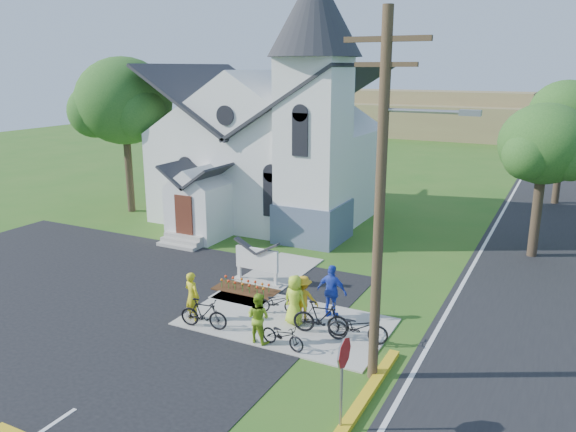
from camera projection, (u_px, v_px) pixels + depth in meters
The scene contains 23 objects.
ground at pixel (241, 319), 19.60m from camera, with size 120.00×120.00×0.00m, color #2F611B.
parking_lot at pixel (53, 303), 20.94m from camera, with size 20.00×16.00×0.02m, color black.
road at pixel (568, 243), 28.12m from camera, with size 8.00×90.00×0.02m, color black.
sidewalk at pixel (286, 322), 19.36m from camera, with size 7.00×4.00×0.05m, color #ADA99C.
church at pixel (273, 128), 31.40m from camera, with size 12.35×12.00×13.00m.
church_sign at pixel (257, 259), 22.61m from camera, with size 2.20×0.40×1.70m.
flower_bed at pixel (246, 290), 22.09m from camera, with size 2.60×1.10×0.07m, color #3A2110.
utility_pole at pixel (383, 192), 14.56m from camera, with size 3.45×0.28×10.00m.
stop_sign at pixel (343, 365), 13.14m from camera, with size 0.11×0.76×2.48m.
tree_lot_corner at pixel (124, 101), 32.65m from camera, with size 5.60×5.60×9.15m.
tree_road_near at pixel (544, 145), 24.86m from camera, with size 4.00×4.00×7.05m.
tree_road_mid at pixel (566, 113), 34.82m from camera, with size 4.40×4.40×7.80m.
distant_hills at pixel (516, 123), 66.06m from camera, with size 61.00×10.00×5.60m.
cyclist_0 at pixel (192, 296), 19.29m from camera, with size 0.63×0.41×1.72m, color yellow.
bike_0 at pixel (277, 302), 19.90m from camera, with size 0.55×1.59×0.84m, color black.
cyclist_1 at pixel (258, 318), 17.73m from camera, with size 0.80×0.62×1.64m, color #8AB722.
bike_1 at pixel (204, 314), 18.73m from camera, with size 0.48×1.71×1.03m, color black.
cyclist_2 at pixel (332, 291), 19.46m from camera, with size 1.12×0.47×1.91m, color blue.
bike_2 at pixel (283, 335), 17.45m from camera, with size 0.55×1.57×0.83m, color black.
cyclist_3 at pixel (303, 298), 19.23m from camera, with size 1.05×0.60×1.62m, color gold.
bike_3 at pixel (321, 318), 18.29m from camera, with size 0.53×1.88×1.13m, color black.
cyclist_4 at pixel (295, 300), 18.95m from camera, with size 0.85×0.55×1.74m, color #BCE42A.
bike_4 at pixel (358, 327), 17.78m from camera, with size 0.68×1.94×1.02m, color black.
Camera 1 is at (9.64, -15.30, 8.54)m, focal length 35.00 mm.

